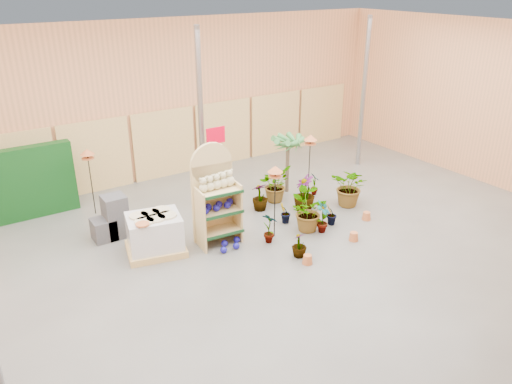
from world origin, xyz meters
TOP-DOWN VIEW (x-y plane):
  - room at (0.00, 0.91)m, footprint 15.20×12.10m
  - display_shelf at (-0.70, 1.64)m, footprint 1.01×0.69m
  - teddy_bears at (-0.66, 1.53)m, footprint 0.85×0.23m
  - gazing_balls_shelf at (-0.70, 1.51)m, footprint 0.84×0.29m
  - gazing_balls_floor at (-0.61, 1.15)m, footprint 0.63×0.39m
  - pallet_stack at (-2.05, 1.89)m, footprint 1.41×1.26m
  - charcoal_planters at (-2.60, 3.07)m, footprint 0.80×0.50m
  - trellis_stock at (-3.80, 5.20)m, footprint 2.00×0.30m
  - offer_sign at (0.10, 2.98)m, footprint 0.50×0.08m
  - bird_table_front at (0.51, 1.06)m, footprint 0.34×0.34m
  - bird_table_right at (2.42, 2.20)m, footprint 0.34×0.34m
  - bird_table_back at (-2.57, 4.52)m, footprint 0.34×0.34m
  - palm at (2.31, 2.98)m, footprint 0.70×0.70m
  - potted_plant_0 at (0.25, 0.88)m, footprint 0.38×0.46m
  - potted_plant_2 at (1.30, 0.89)m, footprint 1.02×1.09m
  - potted_plant_3 at (1.94, 1.76)m, footprint 0.70×0.70m
  - potted_plant_4 at (2.80, 2.39)m, footprint 0.32×0.39m
  - potted_plant_5 at (1.11, 1.46)m, footprint 0.35×0.31m
  - potted_plant_6 at (1.67, 2.67)m, footprint 1.10×1.07m
  - potted_plant_7 at (0.43, 0.03)m, footprint 0.35×0.35m
  - potted_plant_8 at (1.55, 0.60)m, footprint 0.50×0.44m
  - potted_plant_9 at (1.98, 0.77)m, footprint 0.37×0.34m
  - potted_plant_10 at (3.12, 1.34)m, footprint 1.14×1.21m
  - potted_plant_11 at (1.03, 2.41)m, footprint 0.47×0.47m

SIDE VIEW (x-z plane):
  - gazing_balls_floor at x=-0.61m, z-range 0.00..0.15m
  - potted_plant_5 at x=1.11m, z-range 0.00..0.54m
  - potted_plant_9 at x=1.98m, z-range 0.00..0.54m
  - potted_plant_7 at x=0.43m, z-range 0.00..0.57m
  - potted_plant_4 at x=2.80m, z-range 0.00..0.65m
  - potted_plant_11 at x=1.03m, z-range 0.00..0.73m
  - potted_plant_0 at x=0.25m, z-range 0.00..0.74m
  - potted_plant_8 at x=1.55m, z-range 0.00..0.80m
  - charcoal_planters at x=-2.60m, z-range -0.08..0.92m
  - pallet_stack at x=-2.05m, z-range -0.01..0.89m
  - potted_plant_6 at x=1.67m, z-range 0.00..0.93m
  - potted_plant_3 at x=1.94m, z-range 0.00..0.96m
  - potted_plant_2 at x=1.30m, z-range 0.00..0.98m
  - potted_plant_10 at x=3.12m, z-range 0.00..1.06m
  - gazing_balls_shelf at x=-0.70m, z-range 0.82..0.98m
  - trellis_stock at x=-3.80m, z-range 0.00..1.80m
  - display_shelf at x=-0.70m, z-range -0.10..2.19m
  - teddy_bears at x=-0.66m, z-range 1.26..1.64m
  - palm at x=2.31m, z-range 0.60..2.31m
  - offer_sign at x=0.10m, z-range 0.47..2.67m
  - bird_table_back at x=-2.57m, z-range 0.73..2.45m
  - bird_table_front at x=0.51m, z-range 0.74..2.47m
  - bird_table_right at x=2.42m, z-range 0.78..2.60m
  - room at x=0.00m, z-range -0.14..4.56m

